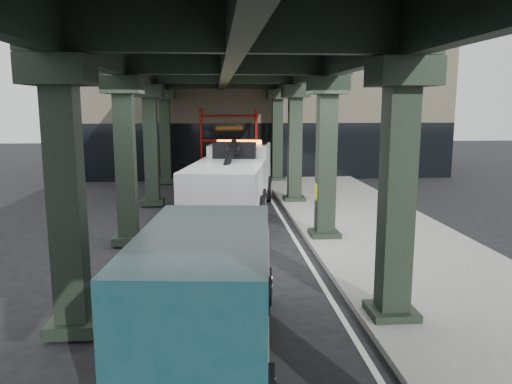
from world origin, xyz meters
name	(u,v)px	position (x,y,z in m)	size (l,w,h in m)	color
ground	(245,262)	(0.00, 0.00, 0.00)	(90.00, 90.00, 0.00)	black
sidewalk	(383,237)	(4.50, 2.00, 0.07)	(5.00, 40.00, 0.15)	gray
lane_stripe	(296,241)	(1.70, 2.00, 0.01)	(0.12, 38.00, 0.01)	silver
viaduct	(227,60)	(-0.40, 2.00, 5.46)	(7.40, 32.00, 6.40)	black
building	(257,108)	(2.00, 20.00, 4.00)	(22.00, 10.00, 8.00)	#C6B793
scaffolding	(229,143)	(0.00, 14.64, 2.11)	(3.08, 0.88, 4.00)	#B2160E
tow_truck	(234,178)	(-0.07, 6.28, 1.40)	(3.79, 9.01, 2.87)	black
towed_van	(207,289)	(-0.94, -5.07, 1.20)	(2.67, 5.66, 2.22)	#11383F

